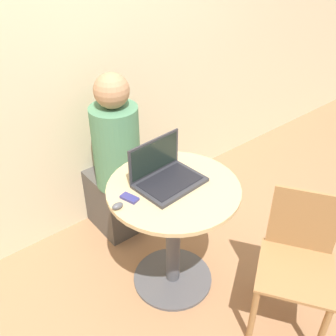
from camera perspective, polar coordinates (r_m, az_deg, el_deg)
ground_plane at (r=2.70m, az=0.68°, el=-15.75°), size 12.00×12.00×0.00m
back_wall at (r=2.62m, az=-12.54°, el=16.39°), size 7.00×0.05×2.60m
round_table at (r=2.34m, az=0.76°, el=-7.68°), size 0.75×0.75×0.76m
laptop at (r=2.19m, az=-0.37°, el=-0.96°), size 0.39×0.29×0.23m
cell_phone at (r=2.10m, az=-5.61°, el=-4.35°), size 0.07×0.11×0.02m
computer_mouse at (r=2.04m, az=-7.35°, el=-5.49°), size 0.06×0.04×0.03m
chair_empty at (r=2.32m, az=18.16°, el=-12.81°), size 0.55×0.55×0.82m
person_seated at (r=2.75m, az=-7.77°, el=-0.15°), size 0.31×0.48×1.24m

